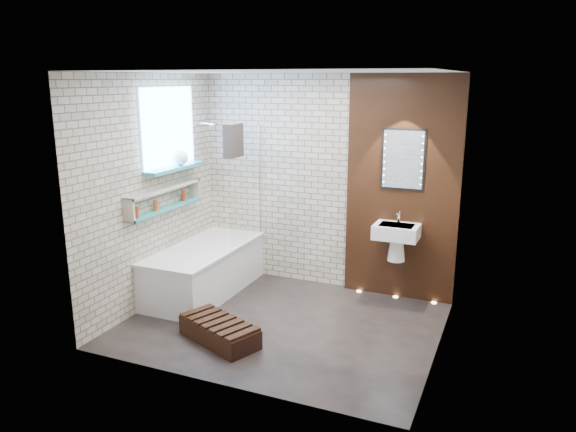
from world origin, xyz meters
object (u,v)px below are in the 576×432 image
at_px(bathtub, 205,270).
at_px(bath_screen, 246,185).
at_px(walnut_step, 219,332).
at_px(led_mirror, 403,160).
at_px(washbasin, 396,236).

bearing_deg(bathtub, bath_screen, 51.10).
bearing_deg(walnut_step, led_mirror, 53.35).
height_order(bathtub, walnut_step, bathtub).
height_order(bath_screen, led_mirror, led_mirror).
bearing_deg(led_mirror, bath_screen, -169.34).
bearing_deg(bath_screen, washbasin, 5.78).
height_order(bath_screen, washbasin, bath_screen).
xyz_separation_m(washbasin, walnut_step, (-1.37, -1.68, -0.69)).
relative_size(washbasin, walnut_step, 0.68).
relative_size(bathtub, washbasin, 3.00).
relative_size(bath_screen, led_mirror, 2.00).
height_order(washbasin, walnut_step, washbasin).
bearing_deg(washbasin, bath_screen, -174.22).
xyz_separation_m(led_mirror, walnut_step, (-1.37, -1.84, -1.55)).
distance_m(washbasin, led_mirror, 0.88).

